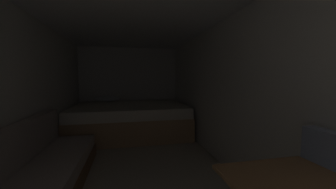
# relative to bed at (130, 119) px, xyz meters

# --- Properties ---
(ground_plane) EXTENTS (7.54, 7.54, 0.00)m
(ground_plane) POSITION_rel_bed_xyz_m (0.01, -1.86, -0.34)
(ground_plane) COLOR #B2A893
(wall_back) EXTENTS (2.66, 0.05, 2.08)m
(wall_back) POSITION_rel_bed_xyz_m (0.01, 0.94, 0.70)
(wall_back) COLOR silver
(wall_back) RESTS_ON ground
(wall_left) EXTENTS (0.05, 5.54, 2.08)m
(wall_left) POSITION_rel_bed_xyz_m (-1.30, -1.86, 0.70)
(wall_left) COLOR silver
(wall_left) RESTS_ON ground
(wall_right) EXTENTS (0.05, 5.54, 2.08)m
(wall_right) POSITION_rel_bed_xyz_m (1.31, -1.86, 0.70)
(wall_right) COLOR silver
(wall_right) RESTS_ON ground
(ceiling_slab) EXTENTS (2.66, 5.54, 0.05)m
(ceiling_slab) POSITION_rel_bed_xyz_m (0.01, -1.86, 1.77)
(ceiling_slab) COLOR white
(ceiling_slab) RESTS_ON wall_left
(bed) EXTENTS (2.44, 1.74, 0.83)m
(bed) POSITION_rel_bed_xyz_m (0.00, 0.00, 0.00)
(bed) COLOR tan
(bed) RESTS_ON ground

